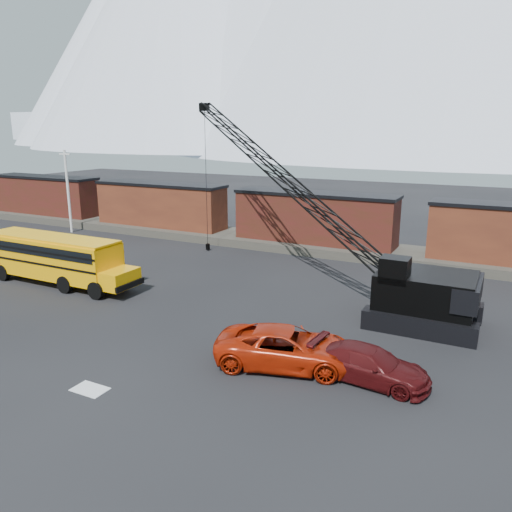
{
  "coord_description": "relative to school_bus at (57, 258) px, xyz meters",
  "views": [
    {
      "loc": [
        14.43,
        -16.76,
        9.98
      ],
      "look_at": [
        1.98,
        7.45,
        3.0
      ],
      "focal_mm": 35.0,
      "sensor_mm": 36.0,
      "label": 1
    }
  ],
  "objects": [
    {
      "name": "school_bus",
      "position": [
        0.0,
        0.0,
        0.0
      ],
      "size": [
        11.65,
        2.65,
        3.19
      ],
      "color": "#F0A105",
      "rests_on": "ground"
    },
    {
      "name": "crawler_crane",
      "position": [
        12.41,
        8.02,
        5.15
      ],
      "size": [
        22.08,
        11.2,
        12.1
      ],
      "color": "black",
      "rests_on": "ground"
    },
    {
      "name": "boxcar_west_far",
      "position": [
        -20.42,
        16.71,
        0.97
      ],
      "size": [
        13.7,
        3.1,
        4.17
      ],
      "color": "#4B1715",
      "rests_on": "gravel_berm"
    },
    {
      "name": "maroon_suv",
      "position": [
        21.66,
        -3.57,
        -1.08
      ],
      "size": [
        5.06,
        2.4,
        1.43
      ],
      "primitive_type": "imported",
      "rotation": [
        0.0,
        0.0,
        1.49
      ],
      "color": "#410B0D",
      "rests_on": "ground"
    },
    {
      "name": "boxcar_mid",
      "position": [
        11.58,
        16.71,
        0.97
      ],
      "size": [
        13.7,
        3.1,
        4.17
      ],
      "color": "#4B1715",
      "rests_on": "gravel_berm"
    },
    {
      "name": "red_pickup",
      "position": [
        18.16,
        -3.87,
        -0.94
      ],
      "size": [
        6.67,
        4.36,
        1.71
      ],
      "primitive_type": "imported",
      "rotation": [
        0.0,
        0.0,
        1.84
      ],
      "color": "#AE2008",
      "rests_on": "ground"
    },
    {
      "name": "gravel_berm",
      "position": [
        11.58,
        16.71,
        -1.44
      ],
      "size": [
        120.0,
        5.0,
        0.7
      ],
      "primitive_type": "cube",
      "color": "#4C483E",
      "rests_on": "ground"
    },
    {
      "name": "boxcar_west_near",
      "position": [
        -4.42,
        16.71,
        0.97
      ],
      "size": [
        13.7,
        3.1,
        4.17
      ],
      "color": "#4A2015",
      "rests_on": "gravel_berm"
    },
    {
      "name": "ground",
      "position": [
        11.58,
        -5.29,
        -1.79
      ],
      "size": [
        160.0,
        160.0,
        0.0
      ],
      "primitive_type": "plane",
      "color": "black",
      "rests_on": "ground"
    },
    {
      "name": "utility_pole",
      "position": [
        -12.42,
        12.71,
        2.36
      ],
      "size": [
        1.4,
        0.24,
        8.0
      ],
      "color": "silver",
      "rests_on": "ground"
    },
    {
      "name": "snow_patch",
      "position": [
        12.08,
        -9.29,
        -1.78
      ],
      "size": [
        1.4,
        0.9,
        0.02
      ],
      "primitive_type": "cube",
      "color": "silver",
      "rests_on": "ground"
    }
  ]
}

